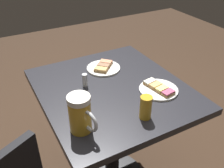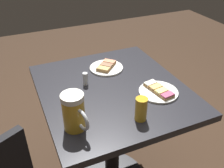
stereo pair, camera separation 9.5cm
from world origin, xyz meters
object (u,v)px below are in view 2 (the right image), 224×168
object	(u,v)px
plate_far	(158,91)
beer_mug	(74,112)
plate_near	(106,67)
beer_glass_small	(141,109)
salt_shaker	(85,79)

from	to	relation	value
plate_far	beer_mug	distance (m)	0.47
plate_far	plate_near	bearing A→B (deg)	-66.79
plate_far	beer_glass_small	xyz separation A→B (m)	(0.18, 0.14, 0.04)
beer_mug	plate_far	bearing A→B (deg)	-169.80
plate_near	beer_mug	xyz separation A→B (m)	(0.32, 0.42, 0.07)
plate_far	beer_glass_small	world-z (taller)	beer_glass_small
plate_far	salt_shaker	xyz separation A→B (m)	(0.31, -0.22, 0.03)
plate_far	beer_glass_small	bearing A→B (deg)	37.71
plate_far	beer_mug	bearing A→B (deg)	10.20
beer_mug	beer_glass_small	bearing A→B (deg)	168.07
beer_mug	beer_glass_small	xyz separation A→B (m)	(-0.28, 0.06, -0.03)
beer_glass_small	plate_near	bearing A→B (deg)	-94.50
plate_far	salt_shaker	world-z (taller)	salt_shaker
plate_near	beer_mug	world-z (taller)	beer_mug
beer_mug	salt_shaker	size ratio (longest dim) A/B	2.39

